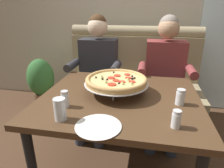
# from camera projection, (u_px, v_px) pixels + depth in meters

# --- Properties ---
(back_wall_with_window) EXTENTS (6.00, 0.12, 2.80)m
(back_wall_with_window) POSITION_uv_depth(u_px,v_px,m) (138.00, 2.00, 2.57)
(back_wall_with_window) COLOR #BCB29E
(back_wall_with_window) RESTS_ON ground_plane
(booth_bench) EXTENTS (1.60, 0.78, 1.13)m
(booth_bench) POSITION_uv_depth(u_px,v_px,m) (131.00, 89.00, 2.42)
(booth_bench) COLOR #998966
(booth_bench) RESTS_ON ground_plane
(dining_table) EXTENTS (1.13, 0.98, 0.74)m
(dining_table) POSITION_uv_depth(u_px,v_px,m) (120.00, 107.00, 1.45)
(dining_table) COLOR #4C331E
(dining_table) RESTS_ON ground_plane
(diner_left) EXTENTS (0.54, 0.64, 1.27)m
(diner_left) POSITION_uv_depth(u_px,v_px,m) (97.00, 69.00, 2.12)
(diner_left) COLOR #2D3342
(diner_left) RESTS_ON ground_plane
(diner_right) EXTENTS (0.54, 0.64, 1.27)m
(diner_right) POSITION_uv_depth(u_px,v_px,m) (165.00, 73.00, 2.00)
(diner_right) COLOR #2D3342
(diner_right) RESTS_ON ground_plane
(pizza) EXTENTS (0.47, 0.47, 0.13)m
(pizza) POSITION_uv_depth(u_px,v_px,m) (116.00, 81.00, 1.43)
(pizza) COLOR silver
(pizza) RESTS_ON dining_table
(shaker_oregano) EXTENTS (0.05, 0.05, 0.11)m
(shaker_oregano) POSITION_uv_depth(u_px,v_px,m) (65.00, 100.00, 1.25)
(shaker_oregano) COLOR white
(shaker_oregano) RESTS_ON dining_table
(shaker_pepper_flakes) EXTENTS (0.05, 0.05, 0.10)m
(shaker_pepper_flakes) POSITION_uv_depth(u_px,v_px,m) (176.00, 120.00, 1.03)
(shaker_pepper_flakes) COLOR white
(shaker_pepper_flakes) RESTS_ON dining_table
(shaker_parmesan) EXTENTS (0.06, 0.06, 0.11)m
(shaker_parmesan) POSITION_uv_depth(u_px,v_px,m) (180.00, 98.00, 1.28)
(shaker_parmesan) COLOR white
(shaker_parmesan) RESTS_ON dining_table
(plate_near_left) EXTENTS (0.25, 0.25, 0.02)m
(plate_near_left) POSITION_uv_depth(u_px,v_px,m) (98.00, 125.00, 1.05)
(plate_near_left) COLOR white
(plate_near_left) RESTS_ON dining_table
(drinking_glass) EXTENTS (0.07, 0.07, 0.13)m
(drinking_glass) POSITION_uv_depth(u_px,v_px,m) (60.00, 110.00, 1.10)
(drinking_glass) COLOR silver
(drinking_glass) RESTS_ON dining_table
(potted_plant) EXTENTS (0.36, 0.36, 0.70)m
(potted_plant) POSITION_uv_depth(u_px,v_px,m) (41.00, 81.00, 2.70)
(potted_plant) COLOR brown
(potted_plant) RESTS_ON ground_plane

